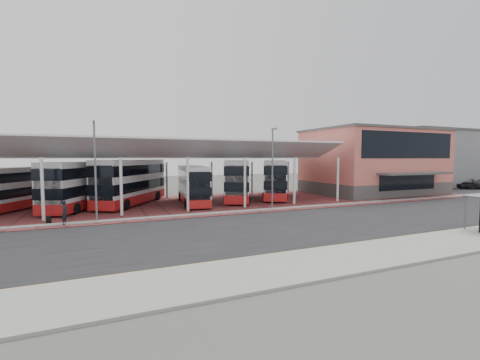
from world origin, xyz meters
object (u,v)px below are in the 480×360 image
at_px(terminal, 373,161).
at_px(bus_4, 237,180).
at_px(bus_1, 82,185).
at_px(bus_5, 275,179).
at_px(bus_2, 132,182).
at_px(pedestrian, 65,213).
at_px(bus_3, 193,185).
at_px(carpark_car_a, 470,185).
at_px(bus_0, 3,190).

distance_m(terminal, bus_4, 21.45).
relative_size(bus_1, bus_5, 1.01).
height_order(bus_2, pedestrian, bus_2).
distance_m(bus_3, carpark_car_a, 45.78).
bearing_deg(bus_1, terminal, 22.90).
height_order(terminal, bus_2, terminal).
height_order(bus_0, bus_2, bus_2).
bearing_deg(pedestrian, bus_0, 47.49).
distance_m(bus_0, pedestrian, 10.68).
relative_size(pedestrian, carpark_car_a, 0.52).
distance_m(bus_1, bus_5, 22.43).
distance_m(bus_1, bus_2, 4.95).
height_order(bus_2, carpark_car_a, bus_2).
bearing_deg(bus_4, bus_5, 23.88).
bearing_deg(bus_0, bus_5, 26.39).
height_order(terminal, bus_0, terminal).
height_order(bus_2, bus_5, bus_2).
xyz_separation_m(bus_4, bus_5, (5.28, 0.05, -0.02)).
bearing_deg(pedestrian, bus_4, -50.77).
relative_size(terminal, bus_2, 1.59).
relative_size(bus_1, carpark_car_a, 3.18).
relative_size(bus_0, bus_4, 0.86).
height_order(pedestrian, carpark_car_a, pedestrian).
xyz_separation_m(bus_1, pedestrian, (-0.75, -8.69, -1.40)).
relative_size(terminal, pedestrian, 9.73).
relative_size(bus_0, carpark_car_a, 2.79).
xyz_separation_m(bus_1, bus_4, (17.15, -0.11, 0.03)).
xyz_separation_m(bus_0, bus_2, (11.57, 0.59, 0.36)).
bearing_deg(bus_5, terminal, 25.93).
bearing_deg(bus_5, bus_3, -144.74).
height_order(bus_2, bus_4, bus_2).
xyz_separation_m(terminal, bus_1, (-38.48, 0.77, -2.25)).
height_order(bus_0, bus_3, bus_3).
relative_size(bus_1, pedestrian, 6.11).
xyz_separation_m(terminal, bus_3, (-27.23, -0.62, -2.51)).
relative_size(bus_2, bus_5, 1.01).
distance_m(terminal, pedestrian, 40.18).
xyz_separation_m(pedestrian, carpark_car_a, (57.72, 5.45, -0.31)).
xyz_separation_m(terminal, pedestrian, (-39.23, -7.92, -3.65)).
bearing_deg(bus_0, carpark_car_a, 23.72).
distance_m(bus_1, bus_4, 17.15).
height_order(bus_5, carpark_car_a, bus_5).
distance_m(bus_2, bus_5, 17.55).
bearing_deg(bus_4, bus_3, -144.41).
relative_size(terminal, bus_0, 1.82).
xyz_separation_m(bus_0, pedestrian, (5.92, -8.82, -1.13)).
bearing_deg(bus_3, bus_0, -177.62).
relative_size(bus_4, carpark_car_a, 3.23).
distance_m(bus_2, carpark_car_a, 52.25).
bearing_deg(bus_3, pedestrian, -141.46).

